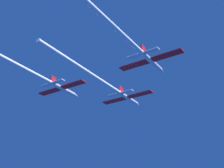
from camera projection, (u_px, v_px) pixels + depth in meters
jet_lead at (107, 84)px, 104.22m from camera, size 20.89×55.75×3.46m
jet_left_wing at (38, 76)px, 101.74m from camera, size 20.89×50.86×3.46m
jet_right_wing at (126, 37)px, 81.45m from camera, size 20.89×58.15×3.46m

